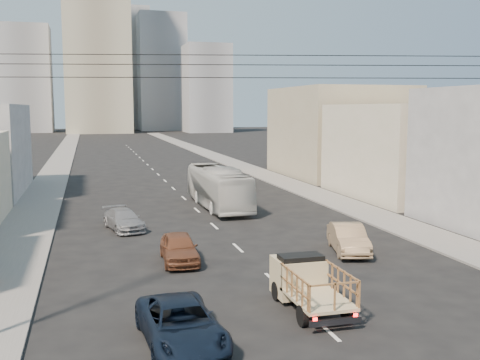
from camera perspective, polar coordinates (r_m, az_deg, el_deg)
name	(u,v)px	position (r m, az deg, el deg)	size (l,w,h in m)	color
ground	(354,354)	(18.69, 11.48, -16.97)	(420.00, 420.00, 0.00)	black
sidewalk_left	(60,161)	(85.60, -17.79, 1.85)	(3.50, 180.00, 0.12)	slate
sidewalk_right	(218,157)	(87.72, -2.26, 2.31)	(3.50, 180.00, 0.12)	slate
lane_dashes	(155,172)	(69.04, -8.62, 0.85)	(0.15, 104.00, 0.01)	silver
flatbed_pickup	(309,281)	(21.91, 6.99, -10.14)	(1.95, 4.41, 1.90)	tan
navy_pickup	(181,324)	(18.80, -6.02, -14.38)	(2.36, 5.11, 1.42)	black
city_bus	(218,187)	(43.52, -2.23, -0.73)	(2.65, 11.31, 3.15)	beige
sedan_brown	(179,248)	(28.35, -6.20, -6.87)	(1.72, 4.28, 1.46)	brown
sedan_tan	(348,239)	(30.60, 10.95, -5.86)	(1.59, 4.56, 1.50)	#9A7B5A
sedan_grey	(124,220)	(36.34, -11.75, -3.97)	(1.81, 4.46, 1.29)	gray
overhead_wires	(339,66)	(18.46, 10.07, 11.31)	(23.01, 5.02, 0.72)	black
bldg_right_mid	(412,150)	(51.22, 17.09, 2.88)	(11.00, 14.00, 8.00)	beige
bldg_right_far	(339,132)	(65.44, 10.00, 4.86)	(12.00, 16.00, 10.00)	tan
high_rise_tower	(97,37)	(186.56, -14.35, 13.93)	(20.00, 20.00, 60.00)	gray
midrise_ne	(161,73)	(202.21, -7.98, 10.71)	(16.00, 16.00, 40.00)	gray
midrise_nw	(27,79)	(196.24, -20.80, 9.54)	(15.00, 15.00, 34.00)	gray
midrise_back	(124,70)	(216.09, -11.72, 10.93)	(18.00, 18.00, 44.00)	gray
midrise_east	(207,89)	(184.21, -3.39, 9.24)	(14.00, 14.00, 28.00)	gray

